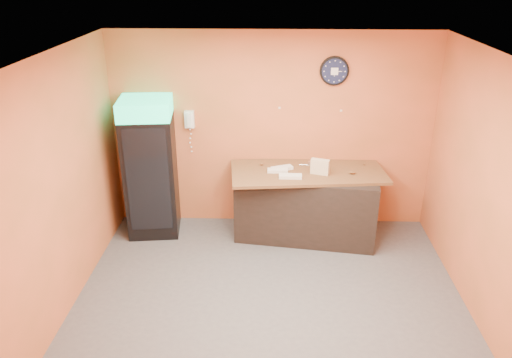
{
  "coord_description": "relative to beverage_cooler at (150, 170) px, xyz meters",
  "views": [
    {
      "loc": [
        0.01,
        -4.7,
        3.63
      ],
      "look_at": [
        -0.18,
        0.6,
        1.29
      ],
      "focal_mm": 35.0,
      "sensor_mm": 36.0,
      "label": 1
    }
  ],
  "objects": [
    {
      "name": "wall_phone",
      "position": [
        0.53,
        0.34,
        0.63
      ],
      "size": [
        0.13,
        0.11,
        0.24
      ],
      "color": "white",
      "rests_on": "back_wall"
    },
    {
      "name": "wall_clock",
      "position": [
        2.51,
        0.36,
        1.32
      ],
      "size": [
        0.39,
        0.06,
        0.39
      ],
      "color": "black",
      "rests_on": "back_wall"
    },
    {
      "name": "butcher_paper",
      "position": [
        2.18,
        -0.03,
        0.02
      ],
      "size": [
        2.16,
        1.14,
        0.04
      ],
      "primitive_type": "cube",
      "rotation": [
        0.0,
        0.0,
        0.1
      ],
      "color": "brown",
      "rests_on": "prep_counter"
    },
    {
      "name": "wrapped_sandwich_mid",
      "position": [
        1.94,
        -0.29,
        0.06
      ],
      "size": [
        0.3,
        0.12,
        0.04
      ],
      "primitive_type": "cube",
      "rotation": [
        0.0,
        0.0,
        -0.02
      ],
      "color": "silver",
      "rests_on": "butcher_paper"
    },
    {
      "name": "beverage_cooler",
      "position": [
        0.0,
        0.0,
        0.0
      ],
      "size": [
        0.76,
        0.77,
        1.95
      ],
      "rotation": [
        0.0,
        0.0,
        0.12
      ],
      "color": "black",
      "rests_on": "floor"
    },
    {
      "name": "wrapped_sandwich_left",
      "position": [
        1.77,
        -0.09,
        0.06
      ],
      "size": [
        0.28,
        0.11,
        0.04
      ],
      "primitive_type": "cube",
      "rotation": [
        0.0,
        0.0,
        -0.01
      ],
      "color": "silver",
      "rests_on": "butcher_paper"
    },
    {
      "name": "left_wall",
      "position": [
        -0.56,
        -1.61,
        0.45
      ],
      "size": [
        0.02,
        4.0,
        2.8
      ],
      "primitive_type": "cube",
      "color": "#E1683F",
      "rests_on": "floor"
    },
    {
      "name": "prep_counter",
      "position": [
        2.18,
        -0.03,
        -0.48
      ],
      "size": [
        2.01,
        1.1,
        0.95
      ],
      "primitive_type": "cube",
      "rotation": [
        0.0,
        0.0,
        -0.14
      ],
      "color": "black",
      "rests_on": "floor"
    },
    {
      "name": "kitchen_tool",
      "position": [
        2.23,
        0.15,
        0.07
      ],
      "size": [
        0.06,
        0.06,
        0.06
      ],
      "primitive_type": "cylinder",
      "color": "silver",
      "rests_on": "butcher_paper"
    },
    {
      "name": "sub_roll_stack",
      "position": [
        2.33,
        -0.14,
        0.14
      ],
      "size": [
        0.26,
        0.16,
        0.21
      ],
      "rotation": [
        0.0,
        0.0,
        -0.32
      ],
      "color": "beige",
      "rests_on": "butcher_paper"
    },
    {
      "name": "back_wall",
      "position": [
        1.69,
        0.39,
        0.45
      ],
      "size": [
        4.5,
        0.02,
        2.8
      ],
      "primitive_type": "cube",
      "color": "#E1683F",
      "rests_on": "floor"
    },
    {
      "name": "floor",
      "position": [
        1.69,
        -1.61,
        -0.95
      ],
      "size": [
        4.5,
        4.5,
        0.0
      ],
      "primitive_type": "plane",
      "color": "#47474C",
      "rests_on": "ground"
    },
    {
      "name": "right_wall",
      "position": [
        3.94,
        -1.61,
        0.45
      ],
      "size": [
        0.02,
        4.0,
        2.8
      ],
      "primitive_type": "cube",
      "color": "#E1683F",
      "rests_on": "floor"
    },
    {
      "name": "ceiling",
      "position": [
        1.69,
        -1.61,
        1.85
      ],
      "size": [
        4.5,
        4.0,
        0.02
      ],
      "primitive_type": "cube",
      "color": "white",
      "rests_on": "back_wall"
    },
    {
      "name": "wrapped_sandwich_right",
      "position": [
        1.83,
        -0.01,
        0.06
      ],
      "size": [
        0.31,
        0.22,
        0.04
      ],
      "primitive_type": "cube",
      "rotation": [
        0.0,
        0.0,
        0.39
      ],
      "color": "silver",
      "rests_on": "butcher_paper"
    }
  ]
}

